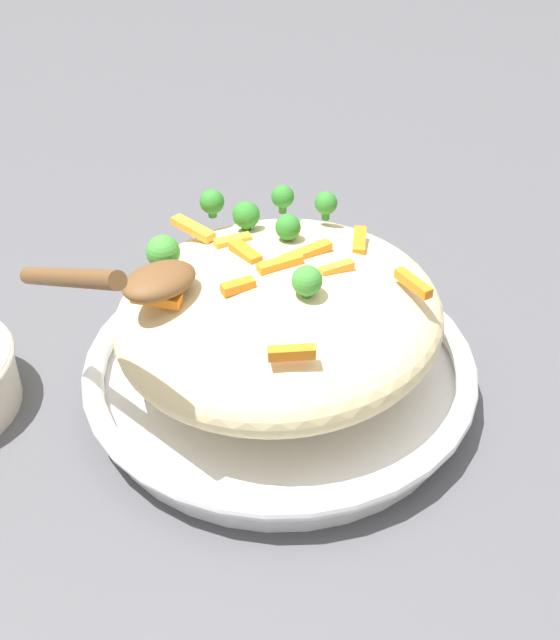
{
  "coord_description": "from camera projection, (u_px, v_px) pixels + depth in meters",
  "views": [
    {
      "loc": [
        -0.33,
        -0.38,
        0.46
      ],
      "look_at": [
        0.0,
        0.0,
        0.07
      ],
      "focal_mm": 46.64,
      "sensor_mm": 36.0,
      "label": 1
    }
  ],
  "objects": [
    {
      "name": "carrot_piece_5",
      "position": [
        283.0,
        262.0,
        0.6
      ],
      "size": [
        0.04,
        0.02,
        0.01
      ],
      "primitive_type": "cube",
      "rotation": [
        0.0,
        0.0,
        6.05
      ],
      "color": "orange",
      "rests_on": "pasta_mound"
    },
    {
      "name": "carrot_piece_1",
      "position": [
        242.0,
        289.0,
        0.58
      ],
      "size": [
        0.03,
        0.01,
        0.01
      ],
      "primitive_type": "cube",
      "rotation": [
        0.0,
        0.0,
        2.89
      ],
      "color": "orange",
      "rests_on": "pasta_mound"
    },
    {
      "name": "carrot_piece_2",
      "position": [
        292.0,
        353.0,
        0.53
      ],
      "size": [
        0.03,
        0.02,
        0.01
      ],
      "primitive_type": "cube",
      "rotation": [
        0.0,
        0.0,
        5.66
      ],
      "color": "orange",
      "rests_on": "pasta_mound"
    },
    {
      "name": "broccoli_floret_3",
      "position": [
        163.0,
        252.0,
        0.61
      ],
      "size": [
        0.03,
        0.03,
        0.03
      ],
      "color": "#377928",
      "rests_on": "pasta_mound"
    },
    {
      "name": "broccoli_floret_2",
      "position": [
        283.0,
        197.0,
        0.67
      ],
      "size": [
        0.02,
        0.02,
        0.02
      ],
      "color": "#296820",
      "rests_on": "pasta_mound"
    },
    {
      "name": "broccoli_floret_6",
      "position": [
        246.0,
        215.0,
        0.65
      ],
      "size": [
        0.02,
        0.02,
        0.02
      ],
      "color": "#296820",
      "rests_on": "pasta_mound"
    },
    {
      "name": "carrot_piece_6",
      "position": [
        311.0,
        255.0,
        0.61
      ],
      "size": [
        0.04,
        0.01,
        0.01
      ],
      "primitive_type": "cube",
      "rotation": [
        0.0,
        0.0,
        3.03
      ],
      "color": "orange",
      "rests_on": "pasta_mound"
    },
    {
      "name": "carrot_piece_4",
      "position": [
        228.0,
        243.0,
        0.64
      ],
      "size": [
        0.03,
        0.02,
        0.01
      ],
      "primitive_type": "cube",
      "rotation": [
        0.0,
        0.0,
        2.83
      ],
      "color": "orange",
      "rests_on": "pasta_mound"
    },
    {
      "name": "carrot_piece_0",
      "position": [
        336.0,
        269.0,
        0.6
      ],
      "size": [
        0.03,
        0.01,
        0.01
      ],
      "primitive_type": "cube",
      "rotation": [
        0.0,
        0.0,
        6.04
      ],
      "color": "orange",
      "rests_on": "pasta_mound"
    },
    {
      "name": "carrot_piece_3",
      "position": [
        359.0,
        240.0,
        0.64
      ],
      "size": [
        0.03,
        0.03,
        0.01
      ],
      "primitive_type": "cube",
      "rotation": [
        0.0,
        0.0,
        3.88
      ],
      "color": "orange",
      "rests_on": "pasta_mound"
    },
    {
      "name": "pasta_mound",
      "position": [
        280.0,
        316.0,
        0.63
      ],
      "size": [
        0.26,
        0.24,
        0.09
      ],
      "primitive_type": "ellipsoid",
      "color": "beige",
      "rests_on": "serving_bowl"
    },
    {
      "name": "carrot_piece_8",
      "position": [
        413.0,
        283.0,
        0.59
      ],
      "size": [
        0.01,
        0.04,
        0.01
      ],
      "primitive_type": "cube",
      "rotation": [
        0.0,
        0.0,
        4.55
      ],
      "color": "orange",
      "rests_on": "pasta_mound"
    },
    {
      "name": "broccoli_floret_4",
      "position": [
        326.0,
        204.0,
        0.67
      ],
      "size": [
        0.02,
        0.02,
        0.02
      ],
      "color": "#296820",
      "rests_on": "pasta_mound"
    },
    {
      "name": "carrot_piece_7",
      "position": [
        193.0,
        228.0,
        0.66
      ],
      "size": [
        0.01,
        0.04,
        0.01
      ],
      "primitive_type": "cube",
      "rotation": [
        0.0,
        0.0,
        1.66
      ],
      "color": "orange",
      "rests_on": "pasta_mound"
    },
    {
      "name": "carrot_piece_9",
      "position": [
        156.0,
        298.0,
        0.58
      ],
      "size": [
        0.03,
        0.04,
        0.01
      ],
      "primitive_type": "cube",
      "rotation": [
        0.0,
        0.0,
        5.32
      ],
      "color": "orange",
      "rests_on": "pasta_mound"
    },
    {
      "name": "serving_spoon",
      "position": [
        130.0,
        280.0,
        0.56
      ],
      "size": [
        0.1,
        0.14,
        0.08
      ],
      "color": "brown",
      "rests_on": "pasta_mound"
    },
    {
      "name": "serving_bowl",
      "position": [
        280.0,
        372.0,
        0.67
      ],
      "size": [
        0.31,
        0.31,
        0.04
      ],
      "color": "silver",
      "rests_on": "ground_plane"
    },
    {
      "name": "broccoli_floret_1",
      "position": [
        307.0,
        281.0,
        0.57
      ],
      "size": [
        0.02,
        0.02,
        0.03
      ],
      "color": "#377928",
      "rests_on": "pasta_mound"
    },
    {
      "name": "broccoli_floret_5",
      "position": [
        212.0,
        202.0,
        0.67
      ],
      "size": [
        0.02,
        0.02,
        0.02
      ],
      "color": "#296820",
      "rests_on": "pasta_mound"
    },
    {
      "name": "broccoli_floret_0",
      "position": [
        288.0,
        228.0,
        0.63
      ],
      "size": [
        0.02,
        0.02,
        0.02
      ],
      "color": "#296820",
      "rests_on": "pasta_mound"
    },
    {
      "name": "carrot_piece_10",
      "position": [
        245.0,
        253.0,
        0.62
      ],
      "size": [
        0.01,
        0.03,
        0.01
      ],
      "primitive_type": "cube",
      "rotation": [
        0.0,
        0.0,
        4.62
      ],
      "color": "orange",
      "rests_on": "pasta_mound"
    },
    {
      "name": "ground_plane",
      "position": [
        280.0,
        391.0,
        0.68
      ],
      "size": [
        2.4,
        2.4,
        0.0
      ],
      "primitive_type": "plane",
      "color": "#4C4C51"
    }
  ]
}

